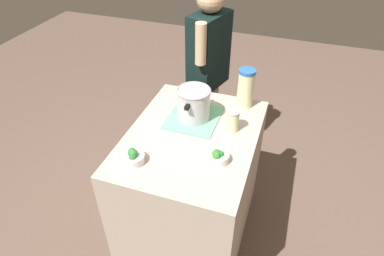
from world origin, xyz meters
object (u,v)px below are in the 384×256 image
at_px(cooking_pot, 194,103).
at_px(broccoli_bowl_center, 133,157).
at_px(mason_jar, 233,120).
at_px(person_cook, 208,76).
at_px(broccoli_bowl_front, 219,157).
at_px(lemonade_pitcher, 246,88).

xyz_separation_m(cooking_pot, broccoli_bowl_center, (-0.49, 0.18, -0.08)).
bearing_deg(mason_jar, broccoli_bowl_center, 135.72).
bearing_deg(person_cook, broccoli_bowl_center, 176.11).
bearing_deg(broccoli_bowl_front, mason_jar, -0.71).
height_order(lemonade_pitcher, person_cook, person_cook).
height_order(broccoli_bowl_center, person_cook, person_cook).
height_order(cooking_pot, broccoli_bowl_front, cooking_pot).
bearing_deg(broccoli_bowl_center, broccoli_bowl_front, -70.85).
bearing_deg(cooking_pot, person_cook, 8.65).
relative_size(cooking_pot, mason_jar, 2.05).
distance_m(broccoli_bowl_front, broccoli_bowl_center, 0.46).
xyz_separation_m(mason_jar, broccoli_bowl_front, (-0.30, 0.00, -0.04)).
bearing_deg(person_cook, cooking_pot, -171.35).
height_order(lemonade_pitcher, broccoli_bowl_front, lemonade_pitcher).
relative_size(cooking_pot, person_cook, 0.18).
relative_size(cooking_pot, broccoli_bowl_front, 2.61).
distance_m(cooking_pot, person_cook, 0.69).
distance_m(mason_jar, broccoli_bowl_center, 0.63).
height_order(cooking_pot, person_cook, person_cook).
xyz_separation_m(cooking_pot, broccoli_bowl_front, (-0.34, -0.26, -0.08)).
xyz_separation_m(cooking_pot, person_cook, (0.66, 0.10, -0.17)).
distance_m(lemonade_pitcher, broccoli_bowl_center, 0.87).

